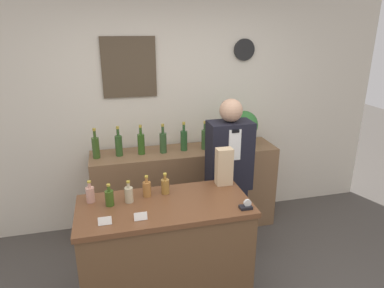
{
  "coord_description": "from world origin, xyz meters",
  "views": [
    {
      "loc": [
        -0.67,
        -1.73,
        2.24
      ],
      "look_at": [
        0.05,
        1.12,
        1.23
      ],
      "focal_mm": 32.0,
      "sensor_mm": 36.0,
      "label": 1
    }
  ],
  "objects_px": {
    "potted_plant": "(244,127)",
    "tape_dispenser": "(246,206)",
    "paper_bag": "(224,167)",
    "shopkeeper": "(228,182)"
  },
  "relations": [
    {
      "from": "paper_bag",
      "to": "tape_dispenser",
      "type": "xyz_separation_m",
      "value": [
        0.02,
        -0.43,
        -0.14
      ]
    },
    {
      "from": "potted_plant",
      "to": "tape_dispenser",
      "type": "bearing_deg",
      "value": -111.37
    },
    {
      "from": "shopkeeper",
      "to": "potted_plant",
      "type": "distance_m",
      "value": 0.78
    },
    {
      "from": "potted_plant",
      "to": "paper_bag",
      "type": "distance_m",
      "value": 1.09
    },
    {
      "from": "paper_bag",
      "to": "tape_dispenser",
      "type": "bearing_deg",
      "value": -86.82
    },
    {
      "from": "shopkeeper",
      "to": "paper_bag",
      "type": "bearing_deg",
      "value": -116.69
    },
    {
      "from": "potted_plant",
      "to": "paper_bag",
      "type": "height_order",
      "value": "potted_plant"
    },
    {
      "from": "shopkeeper",
      "to": "tape_dispenser",
      "type": "relative_size",
      "value": 18.08
    },
    {
      "from": "potted_plant",
      "to": "tape_dispenser",
      "type": "height_order",
      "value": "potted_plant"
    },
    {
      "from": "paper_bag",
      "to": "tape_dispenser",
      "type": "height_order",
      "value": "paper_bag"
    }
  ]
}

